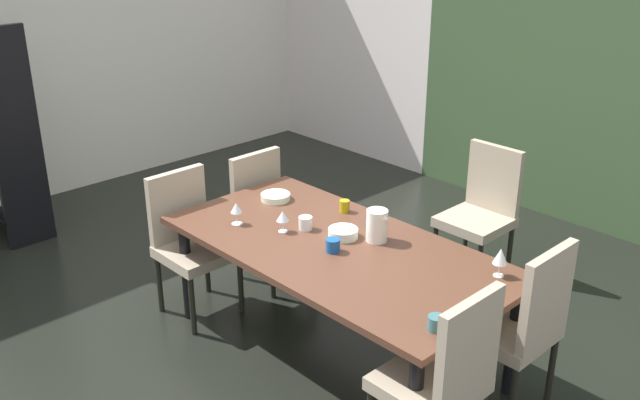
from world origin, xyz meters
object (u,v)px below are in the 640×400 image
Objects in this scene: cup_near_shelf at (333,245)px; cup_corner at (344,206)px; serving_bowl_rear at (343,233)px; chair_left_far at (268,211)px; chair_right_far at (522,322)px; cup_south at (305,223)px; pitcher_east at (377,225)px; chair_head_far at (482,207)px; wine_glass_north at (500,257)px; chair_left_near at (190,237)px; chair_right_near at (444,375)px; serving_bowl_front at (276,197)px; wine_glass_center at (283,217)px; wine_glass_left at (236,209)px; cup_right at (436,323)px; dining_table at (337,256)px.

cup_corner is at bearing 127.82° from cup_near_shelf.
cup_corner reaches higher than serving_bowl_rear.
chair_left_far is 1.16m from cup_near_shelf.
chair_right_far is 11.88× the size of cup_south.
pitcher_east reaches higher than cup_corner.
serving_bowl_rear is at bearing -46.76° from cup_corner.
chair_head_far is 1.40m from wine_glass_north.
wine_glass_north is (1.86, 0.68, 0.31)m from chair_left_near.
chair_head_far is 5.47× the size of serving_bowl_rear.
chair_right_near reaches higher than chair_right_far.
wine_glass_center is at bearing -35.33° from serving_bowl_front.
chair_head_far is 6.00× the size of wine_glass_north.
cup_south is at bearing 36.25° from wine_glass_left.
chair_right_far reaches higher than cup_near_shelf.
chair_right_far is 0.35m from wine_glass_north.
serving_bowl_rear is 2.16× the size of cup_near_shelf.
cup_right is at bearing -14.05° from cup_south.
chair_right_far is 0.96m from pitcher_east.
chair_head_far is (0.02, 1.44, -0.12)m from dining_table.
chair_right_far is 1.36m from cup_south.
chair_right_far is at bearing 90.00° from chair_left_far.
wine_glass_north is (-0.18, 0.68, 0.30)m from chair_right_near.
pitcher_east is at bearing 34.02° from wine_glass_center.
chair_right_far is at bearing 132.01° from chair_head_far.
pitcher_east is (0.12, 0.21, 0.17)m from dining_table.
cup_corner is (-1.15, 0.01, -0.08)m from wine_glass_north.
chair_right_near is 7.13× the size of wine_glass_left.
chair_head_far is 0.97× the size of chair_right_near.
chair_left_far is at bearing 174.02° from pitcher_east.
wine_glass_north reaches higher than dining_table.
chair_head_far is 1.52m from chair_left_far.
dining_table is 25.56× the size of cup_near_shelf.
chair_left_near reaches higher than serving_bowl_rear.
serving_bowl_rear is at bearing 34.13° from wine_glass_center.
serving_bowl_front is at bearing 61.03° from chair_left_far.
serving_bowl_rear is 0.91× the size of serving_bowl_front.
dining_table is 0.30m from cup_south.
chair_left_near reaches higher than wine_glass_center.
dining_table is at bearing -119.33° from pitcher_east.
chair_left_near reaches higher than wine_glass_left.
chair_right_near is 11.96× the size of cup_south.
cup_south is 1.25m from cup_right.
cup_corner is at bearing 129.28° from dining_table.
wine_glass_north reaches higher than serving_bowl_front.
chair_head_far is 11.82× the size of cup_near_shelf.
cup_near_shelf is 0.42× the size of pitcher_east.
serving_bowl_rear reaches higher than dining_table.
wine_glass_center is at bearing 171.88° from cup_right.
wine_glass_left is 1.58m from wine_glass_north.
chair_right_near is 5.13× the size of pitcher_east.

